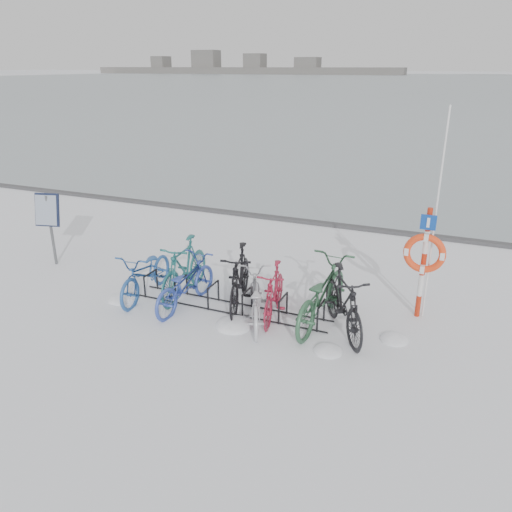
% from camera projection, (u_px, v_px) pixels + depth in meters
% --- Properties ---
extents(ground, '(900.00, 900.00, 0.00)m').
position_uv_depth(ground, '(230.00, 308.00, 9.64)').
color(ground, white).
rests_on(ground, ground).
extents(ice_sheet, '(400.00, 298.00, 0.02)m').
position_uv_depth(ice_sheet, '(464.00, 82.00, 142.97)').
color(ice_sheet, '#939FA6').
rests_on(ice_sheet, ground).
extents(quay_edge, '(400.00, 0.25, 0.10)m').
position_uv_depth(quay_edge, '(317.00, 223.00, 14.69)').
color(quay_edge, '#3F3F42').
rests_on(quay_edge, ground).
extents(bike_rack, '(4.00, 0.48, 0.46)m').
position_uv_depth(bike_rack, '(230.00, 300.00, 9.57)').
color(bike_rack, black).
rests_on(bike_rack, ground).
extents(info_board, '(0.60, 0.35, 1.71)m').
position_uv_depth(info_board, '(48.00, 214.00, 11.34)').
color(info_board, '#595B5E').
rests_on(info_board, ground).
extents(lifebuoy_station, '(0.73, 0.22, 3.80)m').
position_uv_depth(lifebuoy_station, '(425.00, 253.00, 8.84)').
color(lifebuoy_station, '#B6260E').
rests_on(lifebuoy_station, ground).
extents(shoreline, '(180.00, 12.00, 9.50)m').
position_uv_depth(shoreline, '(235.00, 69.00, 276.68)').
color(shoreline, '#505050').
rests_on(shoreline, ground).
extents(bike_0, '(0.87, 2.01, 1.02)m').
position_uv_depth(bike_0, '(146.00, 272.00, 10.02)').
color(bike_0, '#265297').
rests_on(bike_0, ground).
extents(bike_1, '(0.71, 2.03, 1.20)m').
position_uv_depth(bike_1, '(184.00, 267.00, 10.05)').
color(bike_1, '#206163').
rests_on(bike_1, ground).
extents(bike_2, '(0.80, 1.95, 1.00)m').
position_uv_depth(bike_2, '(185.00, 282.00, 9.59)').
color(bike_2, '#3148A6').
rests_on(bike_2, ground).
extents(bike_3, '(1.05, 2.07, 1.19)m').
position_uv_depth(bike_3, '(240.00, 276.00, 9.59)').
color(bike_3, black).
rests_on(bike_3, ground).
extents(bike_4, '(1.34, 1.94, 0.96)m').
position_uv_depth(bike_4, '(254.00, 297.00, 8.98)').
color(bike_4, '#BBBCC3').
rests_on(bike_4, ground).
extents(bike_5, '(0.76, 1.76, 1.02)m').
position_uv_depth(bike_5, '(274.00, 290.00, 9.19)').
color(bike_5, maroon).
rests_on(bike_5, ground).
extents(bike_6, '(0.98, 2.32, 1.18)m').
position_uv_depth(bike_6, '(321.00, 292.00, 8.95)').
color(bike_6, '#2D573B').
rests_on(bike_6, ground).
extents(bike_7, '(1.51, 1.97, 1.18)m').
position_uv_depth(bike_7, '(344.00, 300.00, 8.62)').
color(bike_7, black).
rests_on(bike_7, ground).
extents(snow_drifts, '(5.80, 1.83, 0.24)m').
position_uv_depth(snow_drifts, '(245.00, 322.00, 9.12)').
color(snow_drifts, white).
rests_on(snow_drifts, ground).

